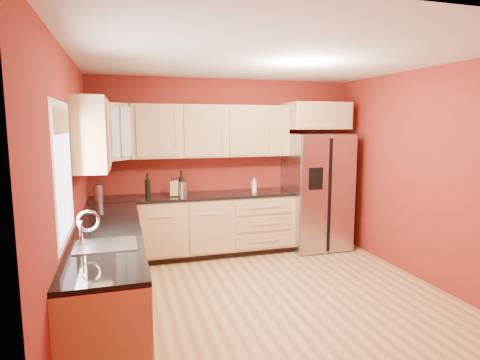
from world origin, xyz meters
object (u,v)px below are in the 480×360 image
object	(u,v)px
wine_bottle_a	(181,183)
knife_block	(174,189)
refrigerator	(316,191)
soap_dispenser	(254,185)
canister_left	(99,192)

from	to	relation	value
wine_bottle_a	knife_block	size ratio (longest dim) A/B	1.65
wine_bottle_a	refrigerator	bearing A→B (deg)	-2.15
wine_bottle_a	knife_block	world-z (taller)	wine_bottle_a
soap_dispenser	canister_left	bearing A→B (deg)	178.88
canister_left	wine_bottle_a	xyz separation A→B (m)	(1.12, 0.01, 0.08)
refrigerator	canister_left	distance (m)	3.20
wine_bottle_a	soap_dispenser	world-z (taller)	wine_bottle_a
wine_bottle_a	soap_dispenser	xyz separation A→B (m)	(1.07, -0.05, -0.07)
canister_left	soap_dispenser	xyz separation A→B (m)	(2.19, -0.04, 0.00)
refrigerator	wine_bottle_a	distance (m)	2.10
canister_left	soap_dispenser	size ratio (longest dim) A/B	0.97
knife_block	refrigerator	bearing A→B (deg)	9.73
knife_block	canister_left	bearing A→B (deg)	-170.64
wine_bottle_a	knife_block	xyz separation A→B (m)	(-0.11, -0.04, -0.07)
wine_bottle_a	canister_left	bearing A→B (deg)	-179.38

